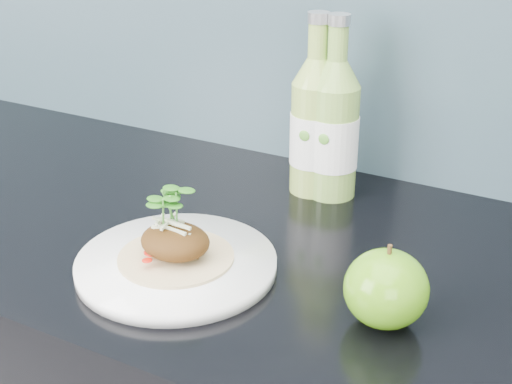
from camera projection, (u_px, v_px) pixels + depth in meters
dinner_plate at (176, 264)px, 0.88m from camera, size 0.32×0.32×0.02m
pork_taco at (175, 239)px, 0.87m from camera, size 0.14×0.14×0.10m
green_apple at (386, 289)px, 0.77m from camera, size 0.11×0.11×0.10m
cider_bottle_left at (315, 127)px, 1.06m from camera, size 0.08×0.08×0.27m
cider_bottle_right at (334, 130)px, 1.05m from camera, size 0.09×0.09×0.27m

